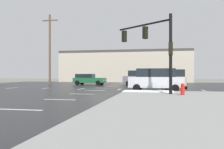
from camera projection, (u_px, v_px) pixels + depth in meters
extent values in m
plane|color=slate|center=(100.00, 89.00, 23.48)|extent=(120.00, 120.00, 0.00)
cube|color=#232326|center=(100.00, 89.00, 23.48)|extent=(44.00, 44.00, 0.02)
cube|color=white|center=(148.00, 91.00, 18.61)|extent=(4.00, 1.60, 0.06)
cube|color=silver|center=(21.00, 110.00, 9.74)|extent=(2.00, 0.15, 0.01)
cube|color=silver|center=(60.00, 100.00, 13.66)|extent=(2.00, 0.15, 0.01)
cube|color=silver|center=(81.00, 94.00, 17.59)|extent=(2.00, 0.15, 0.01)
cube|color=silver|center=(95.00, 90.00, 21.52)|extent=(2.00, 0.15, 0.01)
cube|color=silver|center=(104.00, 88.00, 25.45)|extent=(2.00, 0.15, 0.01)
cube|color=silver|center=(111.00, 86.00, 29.37)|extent=(2.00, 0.15, 0.01)
cube|color=silver|center=(117.00, 85.00, 33.30)|extent=(2.00, 0.15, 0.01)
cube|color=silver|center=(121.00, 84.00, 37.23)|extent=(2.00, 0.15, 0.01)
cube|color=silver|center=(124.00, 83.00, 41.16)|extent=(2.00, 0.15, 0.01)
cube|color=silver|center=(12.00, 88.00, 25.38)|extent=(0.15, 2.00, 0.01)
cube|color=silver|center=(46.00, 88.00, 24.62)|extent=(0.15, 2.00, 0.01)
cube|color=silver|center=(81.00, 89.00, 23.86)|extent=(0.15, 2.00, 0.01)
cube|color=silver|center=(119.00, 89.00, 23.10)|extent=(0.15, 2.00, 0.01)
cube|color=silver|center=(160.00, 90.00, 22.35)|extent=(0.15, 2.00, 0.01)
cube|color=silver|center=(203.00, 90.00, 21.59)|extent=(0.15, 2.00, 0.01)
cube|color=silver|center=(130.00, 93.00, 18.89)|extent=(0.45, 7.00, 0.01)
cylinder|color=black|center=(171.00, 54.00, 16.21)|extent=(0.22, 0.22, 5.67)
cylinder|color=black|center=(143.00, 25.00, 18.15)|extent=(4.19, 3.26, 0.14)
cube|color=black|center=(145.00, 33.00, 17.95)|extent=(0.44, 0.46, 0.95)
sphere|color=yellow|center=(144.00, 29.00, 18.07)|extent=(0.20, 0.20, 0.20)
cube|color=black|center=(124.00, 36.00, 19.69)|extent=(0.44, 0.46, 0.95)
sphere|color=yellow|center=(123.00, 33.00, 19.81)|extent=(0.20, 0.20, 0.20)
cube|color=black|center=(171.00, 49.00, 16.21)|extent=(0.28, 0.36, 0.90)
cylinder|color=red|center=(183.00, 90.00, 15.44)|extent=(0.26, 0.26, 0.60)
sphere|color=red|center=(183.00, 85.00, 15.44)|extent=(0.25, 0.25, 0.25)
cylinder|color=red|center=(180.00, 90.00, 15.47)|extent=(0.12, 0.11, 0.11)
cylinder|color=red|center=(185.00, 90.00, 15.40)|extent=(0.12, 0.11, 0.11)
cube|color=#BCB29E|center=(125.00, 68.00, 48.30)|extent=(26.36, 8.00, 5.86)
cube|color=#3F3D3A|center=(125.00, 53.00, 48.30)|extent=(26.36, 8.00, 0.50)
cube|color=#B21919|center=(162.00, 79.00, 32.80)|extent=(2.09, 4.86, 0.95)
cube|color=black|center=(162.00, 73.00, 32.80)|extent=(1.89, 3.41, 0.75)
cylinder|color=black|center=(155.00, 82.00, 34.56)|extent=(0.24, 0.67, 0.66)
cylinder|color=black|center=(168.00, 82.00, 34.25)|extent=(0.24, 0.67, 0.66)
cylinder|color=black|center=(156.00, 83.00, 31.34)|extent=(0.24, 0.67, 0.66)
cylinder|color=black|center=(170.00, 83.00, 31.03)|extent=(0.24, 0.67, 0.66)
sphere|color=white|center=(157.00, 79.00, 35.21)|extent=(0.18, 0.18, 0.18)
sphere|color=white|center=(166.00, 79.00, 35.02)|extent=(0.18, 0.18, 0.18)
cube|color=#B7BABF|center=(156.00, 82.00, 20.70)|extent=(4.85, 2.08, 0.95)
cube|color=black|center=(156.00, 73.00, 20.70)|extent=(3.41, 1.89, 0.75)
cylinder|color=black|center=(174.00, 87.00, 21.30)|extent=(0.67, 0.24, 0.66)
cylinder|color=black|center=(175.00, 88.00, 19.40)|extent=(0.67, 0.24, 0.66)
cylinder|color=black|center=(139.00, 87.00, 22.01)|extent=(0.67, 0.24, 0.66)
cylinder|color=black|center=(137.00, 88.00, 20.10)|extent=(0.67, 0.24, 0.66)
sphere|color=white|center=(183.00, 82.00, 20.80)|extent=(0.18, 0.18, 0.18)
sphere|color=white|center=(184.00, 83.00, 19.58)|extent=(0.18, 0.18, 0.18)
cube|color=#195933|center=(90.00, 80.00, 32.86)|extent=(4.58, 2.01, 0.70)
cube|color=black|center=(85.00, 76.00, 33.02)|extent=(2.55, 1.77, 0.55)
cylinder|color=black|center=(102.00, 83.00, 33.38)|extent=(0.67, 0.25, 0.66)
cylinder|color=black|center=(98.00, 83.00, 31.63)|extent=(0.67, 0.25, 0.66)
cylinder|color=black|center=(82.00, 82.00, 34.10)|extent=(0.67, 0.25, 0.66)
cylinder|color=black|center=(77.00, 83.00, 32.35)|extent=(0.67, 0.25, 0.66)
sphere|color=white|center=(106.00, 80.00, 32.91)|extent=(0.18, 0.18, 0.18)
sphere|color=white|center=(103.00, 80.00, 31.79)|extent=(0.18, 0.18, 0.18)
cube|color=tan|center=(174.00, 81.00, 25.38)|extent=(2.03, 4.83, 0.95)
cube|color=black|center=(174.00, 73.00, 25.38)|extent=(1.85, 3.39, 0.75)
cylinder|color=black|center=(165.00, 84.00, 27.15)|extent=(0.23, 0.66, 0.66)
cylinder|color=black|center=(182.00, 85.00, 26.82)|extent=(0.23, 0.66, 0.66)
cylinder|color=black|center=(166.00, 86.00, 23.94)|extent=(0.23, 0.66, 0.66)
cylinder|color=black|center=(186.00, 86.00, 23.60)|extent=(0.23, 0.66, 0.66)
sphere|color=white|center=(167.00, 80.00, 27.80)|extent=(0.18, 0.18, 0.18)
sphere|color=white|center=(178.00, 80.00, 27.59)|extent=(0.18, 0.18, 0.18)
cube|color=slate|center=(142.00, 80.00, 30.96)|extent=(4.99, 2.48, 0.95)
cube|color=black|center=(142.00, 73.00, 30.96)|extent=(3.54, 2.16, 0.75)
cylinder|color=black|center=(128.00, 83.00, 30.51)|extent=(0.68, 0.29, 0.66)
cylinder|color=black|center=(131.00, 83.00, 32.38)|extent=(0.68, 0.29, 0.66)
cylinder|color=black|center=(153.00, 84.00, 29.54)|extent=(0.68, 0.29, 0.66)
cylinder|color=black|center=(155.00, 83.00, 31.40)|extent=(0.68, 0.29, 0.66)
sphere|color=white|center=(124.00, 80.00, 31.06)|extent=(0.18, 0.18, 0.18)
sphere|color=white|center=(126.00, 79.00, 32.26)|extent=(0.18, 0.18, 0.18)
cylinder|color=brown|center=(50.00, 50.00, 31.74)|extent=(0.28, 0.28, 9.79)
cube|color=brown|center=(50.00, 20.00, 31.74)|extent=(2.20, 0.14, 0.14)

